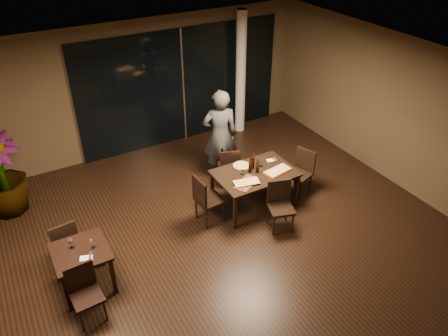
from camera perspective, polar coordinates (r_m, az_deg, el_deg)
ground at (r=7.74m, az=0.80°, el=-10.10°), size 8.00×8.00×0.00m
wall_back at (r=10.11m, az=-10.92°, el=10.35°), size 8.00×0.10×3.00m
wall_right at (r=9.28m, az=23.20°, el=6.09°), size 0.10×8.00×3.00m
ceiling at (r=6.10m, az=1.02°, el=11.17°), size 8.00×8.00×0.04m
window_panel at (r=10.42m, az=-5.43°, el=10.59°), size 5.00×0.06×2.70m
column at (r=10.72m, az=2.20°, el=12.21°), size 0.24×0.24×3.00m
main_table at (r=8.27m, az=4.05°, el=-1.00°), size 1.50×1.00×0.75m
side_table at (r=6.98m, az=-18.13°, el=-11.00°), size 0.80×0.80×0.75m
chair_main_far at (r=8.88m, az=0.67°, el=0.32°), size 0.53×0.53×0.89m
chair_main_near at (r=7.90m, az=7.32°, el=-4.49°), size 0.54×0.54×0.92m
chair_main_left at (r=7.90m, az=-2.43°, el=-3.90°), size 0.48×0.48×0.99m
chair_main_right at (r=8.84m, az=10.08°, el=-0.20°), size 0.55×0.55×0.94m
chair_side_far at (r=7.52m, az=-20.15°, el=-8.94°), size 0.46×0.46×0.90m
chair_side_near at (r=6.67m, az=-17.76°, el=-14.92°), size 0.44×0.44×0.89m
diner at (r=8.96m, az=-0.53°, el=4.28°), size 0.78×0.64×1.98m
potted_plant at (r=9.02m, az=-27.20°, el=-0.84°), size 1.19×1.19×1.62m
pizza_board_left at (r=7.91m, az=2.96°, el=-2.01°), size 0.58×0.48×0.01m
pizza_board_right at (r=8.28m, az=7.01°, el=-0.45°), size 0.58×0.36×0.01m
oblong_pizza_left at (r=7.90m, az=2.96°, el=-1.91°), size 0.47×0.29×0.02m
oblong_pizza_right at (r=8.27m, az=7.02°, el=-0.36°), size 0.52×0.30×0.02m
round_pizza at (r=8.40m, az=2.30°, el=0.29°), size 0.32×0.32×0.01m
bottle_a at (r=8.15m, az=3.46°, el=0.42°), size 0.07×0.07×0.32m
bottle_b at (r=8.15m, az=4.40°, el=0.31°), size 0.07×0.07×0.30m
bottle_c at (r=8.26m, az=3.76°, el=0.99°), size 0.08×0.08×0.35m
tumbler_left at (r=8.15m, az=2.44°, el=-0.55°), size 0.07×0.07×0.08m
tumbler_right at (r=8.40m, az=4.83°, el=0.53°), size 0.08×0.08×0.10m
napkin_near at (r=8.39m, az=7.41°, el=-0.00°), size 0.19×0.12×0.01m
napkin_far at (r=8.61m, az=6.18°, el=1.02°), size 0.19×0.13×0.01m
wine_glass_a at (r=6.92m, az=-19.36°, el=-9.26°), size 0.08×0.08×0.18m
wine_glass_b at (r=6.83m, az=-16.85°, el=-9.44°), size 0.07×0.07×0.16m
side_napkin at (r=6.73m, az=-17.56°, el=-11.18°), size 0.21×0.16×0.01m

